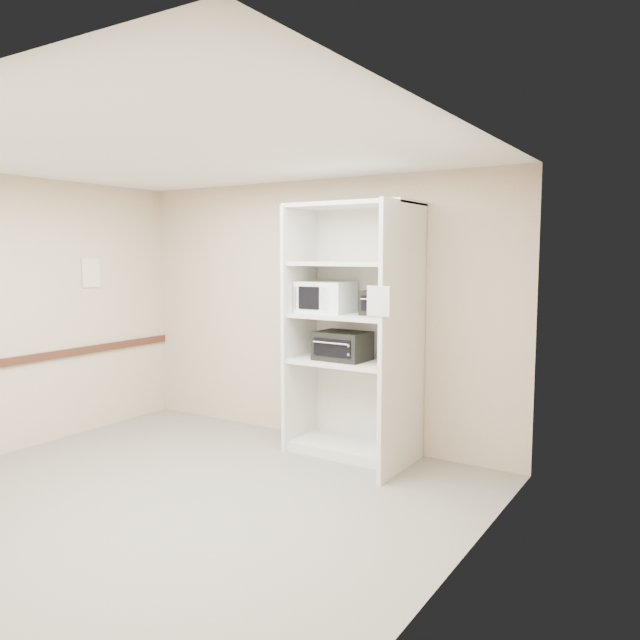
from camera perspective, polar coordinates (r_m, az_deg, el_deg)
The scene contains 12 objects.
floor at distance 5.30m, azimuth -12.65°, elevation -15.59°, with size 4.50×4.00×0.01m, color slate.
ceiling at distance 4.99m, azimuth -13.39°, elevation 14.64°, with size 4.50×4.00×0.01m, color white.
wall_back at distance 6.52m, azimuth -0.44°, elevation 0.86°, with size 4.50×0.02×2.70m, color beige.
wall_left at distance 6.75m, azimuth -26.60°, elevation 0.39°, with size 0.02×4.00×2.70m, color beige.
wall_right at distance 3.73m, azimuth 12.16°, elevation -3.21°, with size 0.02×4.00×2.70m, color beige.
shelving_unit at distance 5.95m, azimuth 3.42°, elevation -1.78°, with size 1.24×0.92×2.42m.
microwave at distance 6.11m, azimuth 0.53°, elevation 2.12°, with size 0.50×0.38×0.30m, color white.
toaster_oven_upper at distance 5.84m, azimuth 5.99°, elevation 1.54°, with size 0.40×0.30×0.23m, color black.
toaster_oven_lower at distance 6.03m, azimuth 2.08°, elevation -2.38°, with size 0.49×0.37×0.27m, color black.
paper_sign at distance 5.10m, azimuth 5.34°, elevation 1.73°, with size 0.19×0.01×0.25m, color white.
chair_rail at distance 6.78m, azimuth -26.32°, elevation -3.41°, with size 0.04×3.98×0.08m, color #3E1F14.
wall_poster at distance 7.25m, azimuth -20.22°, elevation 4.06°, with size 0.01×0.23×0.32m, color white.
Camera 1 is at (3.51, -3.46, 1.94)m, focal length 35.00 mm.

